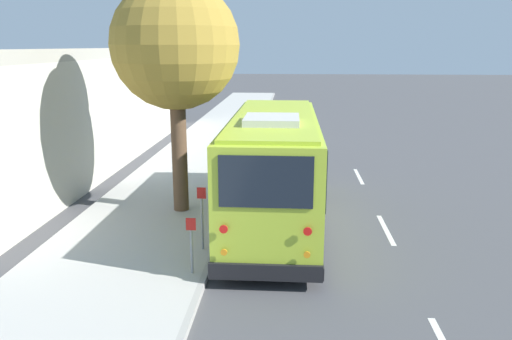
{
  "coord_description": "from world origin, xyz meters",
  "views": [
    {
      "loc": [
        -14.41,
        -0.21,
        5.12
      ],
      "look_at": [
        0.83,
        0.86,
        1.3
      ],
      "focal_mm": 35.0,
      "sensor_mm": 36.0,
      "label": 1
    }
  ],
  "objects": [
    {
      "name": "ground_plane",
      "position": [
        0.0,
        0.0,
        0.0
      ],
      "size": [
        160.0,
        160.0,
        0.0
      ],
      "primitive_type": "plane",
      "color": "#474749"
    },
    {
      "name": "sidewalk_slab",
      "position": [
        0.0,
        3.92,
        0.07
      ],
      "size": [
        80.0,
        4.4,
        0.15
      ],
      "primitive_type": "cube",
      "color": "#B2AFA8",
      "rests_on": "ground"
    },
    {
      "name": "curb_strip",
      "position": [
        0.0,
        1.65,
        0.07
      ],
      "size": [
        80.0,
        0.14,
        0.15
      ],
      "primitive_type": "cube",
      "color": "#9D9A94",
      "rests_on": "ground"
    },
    {
      "name": "shuttle_bus",
      "position": [
        -0.46,
        0.26,
        1.81
      ],
      "size": [
        8.63,
        2.66,
        3.39
      ],
      "rotation": [
        0.0,
        0.0,
        -0.0
      ],
      "color": "#ADC633",
      "rests_on": "ground"
    },
    {
      "name": "parked_sedan_white",
      "position": [
        9.48,
        0.57,
        0.59
      ],
      "size": [
        4.47,
        2.06,
        1.27
      ],
      "rotation": [
        0.0,
        0.0,
        0.09
      ],
      "color": "silver",
      "rests_on": "ground"
    },
    {
      "name": "parked_sedan_silver",
      "position": [
        16.44,
        0.36,
        0.61
      ],
      "size": [
        4.4,
        2.06,
        1.3
      ],
      "rotation": [
        0.0,
        0.0,
        0.07
      ],
      "color": "#A8AAAF",
      "rests_on": "ground"
    },
    {
      "name": "street_tree",
      "position": [
        0.3,
        3.15,
        5.36
      ],
      "size": [
        3.74,
        3.74,
        7.42
      ],
      "color": "brown",
      "rests_on": "sidewalk_slab"
    },
    {
      "name": "sign_post_near",
      "position": [
        -4.21,
        1.94,
        0.82
      ],
      "size": [
        0.06,
        0.22,
        1.3
      ],
      "color": "gray",
      "rests_on": "sidewalk_slab"
    },
    {
      "name": "sign_post_far",
      "position": [
        -2.84,
        1.94,
        0.98
      ],
      "size": [
        0.06,
        0.22,
        1.6
      ],
      "color": "gray",
      "rests_on": "sidewalk_slab"
    },
    {
      "name": "fire_hydrant",
      "position": [
        7.17,
        2.18,
        0.55
      ],
      "size": [
        0.22,
        0.22,
        0.81
      ],
      "color": "gold",
      "rests_on": "sidewalk_slab"
    },
    {
      "name": "building_backdrop",
      "position": [
        7.29,
        11.24,
        2.32
      ],
      "size": [
        23.88,
        8.51,
        5.02
      ],
      "color": "beige",
      "rests_on": "ground"
    },
    {
      "name": "lane_stripe_mid",
      "position": [
        -0.75,
        -2.99,
        0.0
      ],
      "size": [
        2.4,
        0.14,
        0.01
      ],
      "primitive_type": "cube",
      "color": "silver",
      "rests_on": "ground"
    },
    {
      "name": "lane_stripe_ahead",
      "position": [
        5.25,
        -2.99,
        0.0
      ],
      "size": [
        2.4,
        0.14,
        0.01
      ],
      "primitive_type": "cube",
      "color": "silver",
      "rests_on": "ground"
    }
  ]
}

